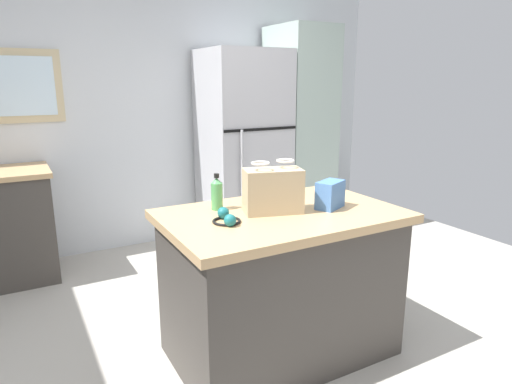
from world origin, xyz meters
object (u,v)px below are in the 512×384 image
object	(u,v)px
bottle	(217,194)
refrigerator	(243,149)
shopping_bag	(273,190)
ear_defenders	(227,218)
kitchen_island	(281,283)
tall_cabinet	(299,133)
small_box	(330,195)

from	to	relation	value
bottle	refrigerator	bearing A→B (deg)	58.15
shopping_bag	ear_defenders	size ratio (longest dim) A/B	1.78
ear_defenders	refrigerator	bearing A→B (deg)	60.30
kitchen_island	refrigerator	size ratio (longest dim) A/B	0.70
shopping_bag	bottle	bearing A→B (deg)	141.27
refrigerator	kitchen_island	bearing A→B (deg)	-111.14
ear_defenders	shopping_bag	bearing A→B (deg)	8.26
refrigerator	tall_cabinet	world-z (taller)	tall_cabinet
refrigerator	ear_defenders	bearing A→B (deg)	-119.70
refrigerator	tall_cabinet	xyz separation A→B (m)	(0.67, 0.00, 0.12)
kitchen_island	tall_cabinet	world-z (taller)	tall_cabinet
kitchen_island	refrigerator	xyz separation A→B (m)	(0.72, 1.86, 0.50)
kitchen_island	shopping_bag	world-z (taller)	shopping_bag
small_box	bottle	bearing A→B (deg)	153.63
kitchen_island	bottle	bearing A→B (deg)	142.77
bottle	ear_defenders	distance (m)	0.26
shopping_bag	ear_defenders	bearing A→B (deg)	-171.74
small_box	ear_defenders	size ratio (longest dim) A/B	0.90
ear_defenders	small_box	bearing A→B (deg)	-3.91
refrigerator	bottle	size ratio (longest dim) A/B	8.95
kitchen_island	tall_cabinet	size ratio (longest dim) A/B	0.62
ear_defenders	kitchen_island	bearing A→B (deg)	3.20
kitchen_island	bottle	world-z (taller)	bottle
kitchen_island	tall_cabinet	xyz separation A→B (m)	(1.38, 1.86, 0.62)
small_box	ear_defenders	bearing A→B (deg)	176.09
tall_cabinet	shopping_bag	size ratio (longest dim) A/B	6.02
bottle	kitchen_island	bearing A→B (deg)	-37.23
bottle	small_box	bearing A→B (deg)	-26.37
shopping_bag	bottle	xyz separation A→B (m)	(-0.25, 0.20, -0.03)
shopping_bag	ear_defenders	xyz separation A→B (m)	(-0.31, -0.04, -0.10)
refrigerator	small_box	size ratio (longest dim) A/B	10.50
small_box	shopping_bag	bearing A→B (deg)	165.14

